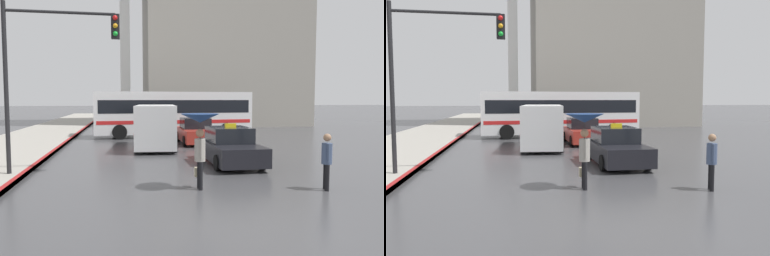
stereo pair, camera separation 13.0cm
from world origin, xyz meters
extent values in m
plane|color=#424244|center=(0.00, 0.00, 0.00)|extent=(300.00, 300.00, 0.00)
cube|color=black|center=(1.96, 7.18, 0.51)|extent=(1.80, 4.29, 0.70)
cube|color=black|center=(1.96, 7.39, 1.17)|extent=(1.58, 1.93, 0.61)
cylinder|color=black|center=(2.82, 5.85, 0.30)|extent=(0.20, 0.60, 0.60)
cylinder|color=black|center=(1.11, 5.85, 0.30)|extent=(0.20, 0.60, 0.60)
cylinder|color=black|center=(2.82, 8.51, 0.30)|extent=(0.20, 0.60, 0.60)
cylinder|color=black|center=(1.11, 8.51, 0.30)|extent=(0.20, 0.60, 0.60)
cube|color=yellow|center=(1.96, 7.18, 1.56)|extent=(0.44, 0.16, 0.16)
cube|color=#A52D23|center=(1.96, 14.41, 0.52)|extent=(1.80, 4.16, 0.72)
cube|color=black|center=(1.96, 14.61, 1.19)|extent=(1.58, 1.87, 0.61)
cylinder|color=black|center=(2.82, 13.12, 0.30)|extent=(0.20, 0.60, 0.60)
cylinder|color=black|center=(1.11, 13.12, 0.30)|extent=(0.20, 0.60, 0.60)
cylinder|color=black|center=(2.82, 15.69, 0.30)|extent=(0.20, 0.60, 0.60)
cylinder|color=black|center=(1.11, 15.69, 0.30)|extent=(0.20, 0.60, 0.60)
cube|color=silver|center=(-0.55, 12.57, 1.23)|extent=(2.46, 5.29, 2.12)
cube|color=black|center=(-0.55, 12.57, 1.60)|extent=(2.44, 4.89, 0.55)
cube|color=red|center=(-0.55, 12.57, 0.96)|extent=(2.47, 5.09, 0.14)
cylinder|color=black|center=(0.25, 10.95, 0.32)|extent=(0.26, 0.65, 0.63)
cylinder|color=black|center=(-1.64, 11.12, 0.32)|extent=(0.26, 0.65, 0.63)
cylinder|color=black|center=(0.54, 14.02, 0.32)|extent=(0.26, 0.65, 0.63)
cylinder|color=black|center=(-1.36, 14.19, 0.32)|extent=(0.26, 0.65, 0.63)
cube|color=silver|center=(1.22, 18.89, 1.69)|extent=(10.97, 3.17, 2.85)
cube|color=black|center=(1.22, 18.89, 2.12)|extent=(10.43, 3.16, 0.87)
cube|color=red|center=(1.22, 18.89, 1.09)|extent=(10.65, 3.17, 0.24)
cylinder|color=black|center=(-2.49, 17.46, 0.48)|extent=(0.98, 0.34, 0.96)
cylinder|color=black|center=(-2.64, 19.85, 0.48)|extent=(0.98, 0.34, 0.96)
cylinder|color=black|center=(4.81, 17.91, 0.48)|extent=(0.98, 0.34, 0.96)
cylinder|color=black|center=(4.66, 20.31, 0.48)|extent=(0.98, 0.34, 0.96)
cylinder|color=black|center=(-0.08, 3.16, 0.41)|extent=(0.12, 0.12, 0.82)
cylinder|color=black|center=(-0.08, 3.38, 0.41)|extent=(0.12, 0.12, 0.82)
cylinder|color=gray|center=(-0.08, 3.27, 1.14)|extent=(0.32, 0.32, 0.65)
sphere|color=#997051|center=(-0.08, 3.27, 1.64)|extent=(0.24, 0.24, 0.24)
cylinder|color=gray|center=(-0.08, 3.08, 1.19)|extent=(0.07, 0.07, 0.55)
cylinder|color=gray|center=(-0.08, 3.47, 1.19)|extent=(0.07, 0.07, 0.55)
cone|color=navy|center=(-0.08, 3.27, 2.06)|extent=(1.12, 1.12, 0.25)
cylinder|color=black|center=(-0.08, 3.27, 1.71)|extent=(0.02, 0.02, 0.69)
cube|color=#BFB28C|center=(-0.13, 3.55, 0.45)|extent=(0.10, 0.18, 0.28)
cylinder|color=black|center=(3.49, 2.62, 0.38)|extent=(0.15, 0.15, 0.76)
cylinder|color=black|center=(3.42, 2.41, 0.38)|extent=(0.15, 0.15, 0.76)
cylinder|color=#3D4C6B|center=(3.46, 2.52, 1.05)|extent=(0.36, 0.36, 0.60)
sphere|color=#997051|center=(3.46, 2.52, 1.51)|extent=(0.22, 0.22, 0.22)
cylinder|color=#3D4C6B|center=(3.51, 2.69, 1.10)|extent=(0.09, 0.09, 0.51)
cylinder|color=#3D4C6B|center=(3.40, 2.34, 1.10)|extent=(0.09, 0.09, 0.51)
cylinder|color=black|center=(-5.94, 5.82, 2.86)|extent=(0.14, 0.14, 5.73)
cylinder|color=black|center=(-4.20, 5.82, 5.43)|extent=(3.49, 0.10, 0.10)
cube|color=black|center=(-2.46, 5.82, 5.03)|extent=(0.28, 0.28, 0.80)
sphere|color=red|center=(-2.46, 5.66, 5.29)|extent=(0.16, 0.16, 0.16)
sphere|color=orange|center=(-2.46, 5.66, 5.03)|extent=(0.16, 0.16, 0.16)
sphere|color=green|center=(-2.46, 5.66, 4.77)|extent=(0.16, 0.16, 0.16)
cube|color=white|center=(-1.99, 29.00, 8.75)|extent=(0.90, 0.90, 17.50)
camera|label=1|loc=(-2.23, -7.17, 2.60)|focal=35.00mm
camera|label=2|loc=(-2.11, -7.19, 2.60)|focal=35.00mm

